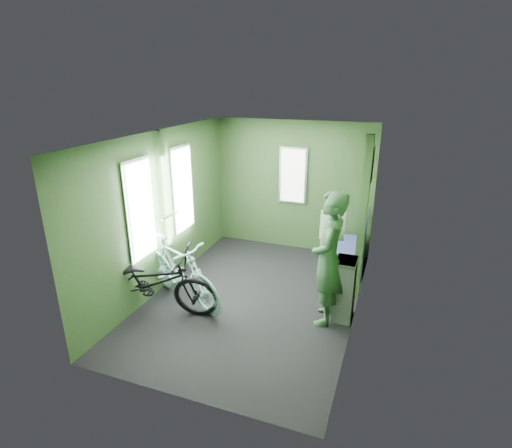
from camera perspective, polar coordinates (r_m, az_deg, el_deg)
The scene contains 6 objects.
room at distance 5.25m, azimuth -0.61°, elevation 3.27°, with size 4.00×4.02×2.31m.
bicycle_black at distance 5.65m, azimuth -14.25°, elevation -12.14°, with size 0.63×1.80×0.95m, color black.
bicycle_mint at distance 5.81m, azimuth -10.54°, elevation -10.88°, with size 0.47×1.66×1.00m, color #9CDAD6.
passenger at distance 5.01m, azimuth 10.30°, elevation -4.91°, with size 0.46×0.69×1.73m.
waste_box at distance 5.29m, azimuth 12.52°, elevation -9.10°, with size 0.25×0.34×0.84m, color slate.
bench_seat at distance 6.70m, azimuth 13.32°, elevation -4.08°, with size 0.52×0.89×0.91m.
Camera 1 is at (1.75, -4.66, 2.97)m, focal length 28.00 mm.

